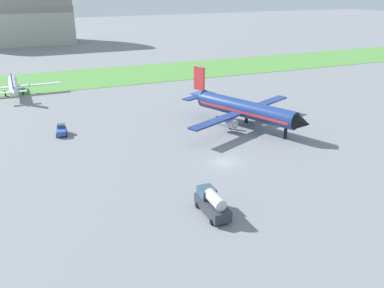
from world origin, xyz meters
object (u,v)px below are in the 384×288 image
airplane_taxiing_turboprop (13,85)px  airplane_midfield_jet (243,109)px  pushback_tug_midfield (61,130)px  fuel_truck_near_gate (212,203)px

airplane_taxiing_turboprop → airplane_midfield_jet: 63.19m
airplane_midfield_jet → pushback_tug_midfield: bearing=-129.5°
fuel_truck_near_gate → pushback_tug_midfield: (-15.10, 38.13, -0.67)m
airplane_midfield_jet → pushback_tug_midfield: airplane_midfield_jet is taller
airplane_taxiing_turboprop → pushback_tug_midfield: airplane_taxiing_turboprop is taller
airplane_midfield_jet → fuel_truck_near_gate: 35.30m
airplane_taxiing_turboprop → pushback_tug_midfield: 37.19m
airplane_taxiing_turboprop → fuel_truck_near_gate: airplane_taxiing_turboprop is taller
fuel_truck_near_gate → pushback_tug_midfield: 41.02m
fuel_truck_near_gate → airplane_midfield_jet: bearing=-36.1°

